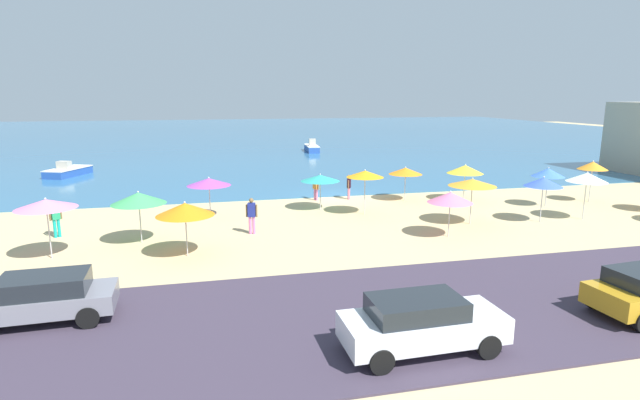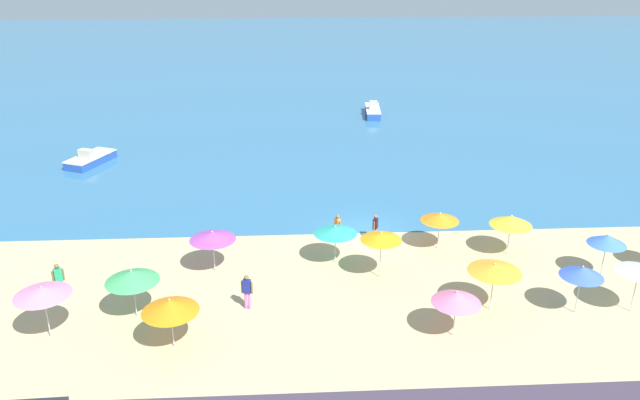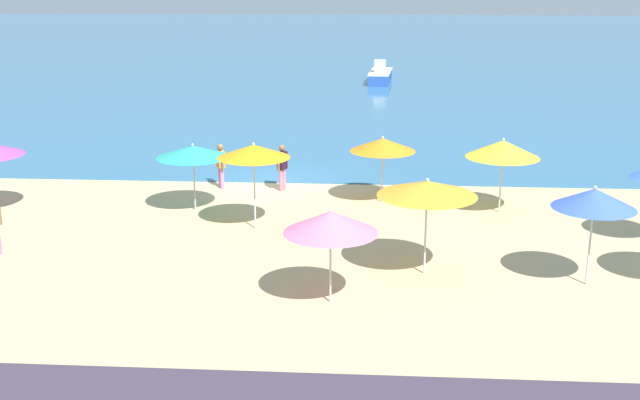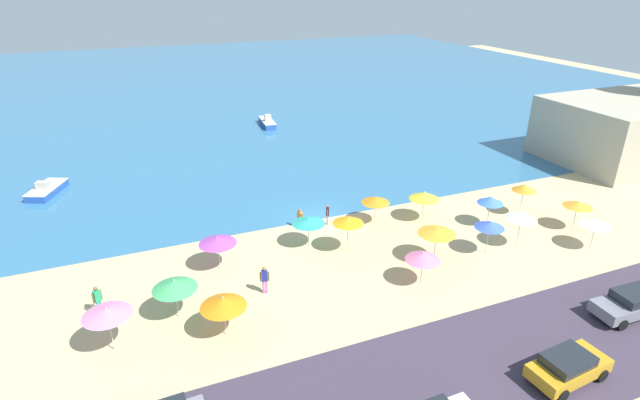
{
  "view_description": "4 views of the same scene",
  "coord_description": "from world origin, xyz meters",
  "px_view_note": "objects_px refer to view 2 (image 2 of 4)",
  "views": [
    {
      "loc": [
        -8.6,
        -31.54,
        6.67
      ],
      "look_at": [
        -2.43,
        -5.3,
        0.98
      ],
      "focal_mm": 28.0,
      "sensor_mm": 36.0,
      "label": 1
    },
    {
      "loc": [
        -4.41,
        -33.14,
        16.07
      ],
      "look_at": [
        -2.52,
        1.8,
        1.44
      ],
      "focal_mm": 35.0,
      "sensor_mm": 36.0,
      "label": 2
    },
    {
      "loc": [
        3.58,
        -27.51,
        7.35
      ],
      "look_at": [
        2.1,
        -5.34,
        0.94
      ],
      "focal_mm": 45.0,
      "sensor_mm": 36.0,
      "label": 3
    },
    {
      "loc": [
        -12.82,
        -32.03,
        17.34
      ],
      "look_at": [
        -0.12,
        -0.99,
        2.12
      ],
      "focal_mm": 28.0,
      "sensor_mm": 36.0,
      "label": 4
    }
  ],
  "objects_px": {
    "beach_umbrella_4": "(381,236)",
    "bather_3": "(375,226)",
    "beach_umbrella_5": "(582,272)",
    "beach_umbrella_13": "(132,276)",
    "bather_0": "(337,226)",
    "beach_umbrella_3": "(511,220)",
    "beach_umbrella_10": "(440,217)",
    "bather_1": "(59,279)",
    "skiff_nearshore": "(91,159)",
    "skiff_offshore": "(373,111)",
    "beach_umbrella_15": "(42,291)",
    "beach_umbrella_8": "(212,236)",
    "beach_umbrella_12": "(640,268)",
    "beach_umbrella_2": "(607,240)",
    "bather_2": "(247,290)",
    "beach_umbrella_7": "(170,306)",
    "beach_umbrella_1": "(456,297)",
    "beach_umbrella_11": "(335,230)",
    "beach_umbrella_0": "(495,268)"
  },
  "relations": [
    {
      "from": "beach_umbrella_0",
      "to": "bather_1",
      "type": "distance_m",
      "value": 20.65
    },
    {
      "from": "beach_umbrella_12",
      "to": "bather_2",
      "type": "distance_m",
      "value": 18.0
    },
    {
      "from": "beach_umbrella_5",
      "to": "beach_umbrella_13",
      "type": "distance_m",
      "value": 20.38
    },
    {
      "from": "beach_umbrella_5",
      "to": "bather_0",
      "type": "relative_size",
      "value": 1.57
    },
    {
      "from": "beach_umbrella_7",
      "to": "bather_3",
      "type": "height_order",
      "value": "beach_umbrella_7"
    },
    {
      "from": "beach_umbrella_1",
      "to": "beach_umbrella_13",
      "type": "height_order",
      "value": "beach_umbrella_13"
    },
    {
      "from": "beach_umbrella_3",
      "to": "skiff_nearshore",
      "type": "xyz_separation_m",
      "value": [
        -27.26,
        16.45,
        -1.6
      ]
    },
    {
      "from": "skiff_nearshore",
      "to": "skiff_offshore",
      "type": "height_order",
      "value": "skiff_offshore"
    },
    {
      "from": "beach_umbrella_2",
      "to": "beach_umbrella_15",
      "type": "height_order",
      "value": "beach_umbrella_15"
    },
    {
      "from": "beach_umbrella_3",
      "to": "bather_3",
      "type": "height_order",
      "value": "beach_umbrella_3"
    },
    {
      "from": "beach_umbrella_5",
      "to": "skiff_offshore",
      "type": "xyz_separation_m",
      "value": [
        -4.78,
        35.57,
        -1.67
      ]
    },
    {
      "from": "beach_umbrella_8",
      "to": "bather_3",
      "type": "xyz_separation_m",
      "value": [
        8.88,
        3.11,
        -1.12
      ]
    },
    {
      "from": "skiff_nearshore",
      "to": "beach_umbrella_10",
      "type": "bearing_deg",
      "value": -33.42
    },
    {
      "from": "beach_umbrella_4",
      "to": "beach_umbrella_8",
      "type": "distance_m",
      "value": 8.64
    },
    {
      "from": "beach_umbrella_11",
      "to": "beach_umbrella_8",
      "type": "bearing_deg",
      "value": -174.64
    },
    {
      "from": "beach_umbrella_7",
      "to": "beach_umbrella_10",
      "type": "height_order",
      "value": "beach_umbrella_7"
    },
    {
      "from": "beach_umbrella_10",
      "to": "skiff_offshore",
      "type": "distance_m",
      "value": 28.75
    },
    {
      "from": "bather_0",
      "to": "bather_3",
      "type": "xyz_separation_m",
      "value": [
        2.16,
        -0.19,
        0.02
      ]
    },
    {
      "from": "beach_umbrella_3",
      "to": "beach_umbrella_15",
      "type": "height_order",
      "value": "beach_umbrella_15"
    },
    {
      "from": "skiff_nearshore",
      "to": "skiff_offshore",
      "type": "relative_size",
      "value": 0.95
    },
    {
      "from": "beach_umbrella_1",
      "to": "beach_umbrella_7",
      "type": "height_order",
      "value": "beach_umbrella_7"
    },
    {
      "from": "beach_umbrella_1",
      "to": "bather_0",
      "type": "height_order",
      "value": "beach_umbrella_1"
    },
    {
      "from": "beach_umbrella_7",
      "to": "beach_umbrella_12",
      "type": "distance_m",
      "value": 20.97
    },
    {
      "from": "beach_umbrella_8",
      "to": "beach_umbrella_12",
      "type": "distance_m",
      "value": 20.45
    },
    {
      "from": "beach_umbrella_10",
      "to": "bather_1",
      "type": "bearing_deg",
      "value": -167.91
    },
    {
      "from": "beach_umbrella_13",
      "to": "beach_umbrella_15",
      "type": "distance_m",
      "value": 3.72
    },
    {
      "from": "beach_umbrella_11",
      "to": "bather_3",
      "type": "height_order",
      "value": "beach_umbrella_11"
    },
    {
      "from": "beach_umbrella_5",
      "to": "beach_umbrella_15",
      "type": "bearing_deg",
      "value": -178.34
    },
    {
      "from": "beach_umbrella_2",
      "to": "beach_umbrella_15",
      "type": "distance_m",
      "value": 26.86
    },
    {
      "from": "beach_umbrella_11",
      "to": "bather_3",
      "type": "relative_size",
      "value": 1.43
    },
    {
      "from": "beach_umbrella_13",
      "to": "beach_umbrella_4",
      "type": "bearing_deg",
      "value": 14.19
    },
    {
      "from": "bather_0",
      "to": "beach_umbrella_1",
      "type": "bearing_deg",
      "value": -65.94
    },
    {
      "from": "beach_umbrella_4",
      "to": "beach_umbrella_10",
      "type": "relative_size",
      "value": 1.18
    },
    {
      "from": "beach_umbrella_2",
      "to": "bather_3",
      "type": "distance_m",
      "value": 12.14
    },
    {
      "from": "beach_umbrella_5",
      "to": "bather_1",
      "type": "xyz_separation_m",
      "value": [
        -24.38,
        2.69,
        -1.14
      ]
    },
    {
      "from": "beach_umbrella_12",
      "to": "bather_1",
      "type": "relative_size",
      "value": 1.46
    },
    {
      "from": "beach_umbrella_10",
      "to": "beach_umbrella_12",
      "type": "distance_m",
      "value": 10.23
    },
    {
      "from": "beach_umbrella_2",
      "to": "beach_umbrella_5",
      "type": "distance_m",
      "value": 4.33
    },
    {
      "from": "beach_umbrella_0",
      "to": "skiff_nearshore",
      "type": "bearing_deg",
      "value": 138.25
    },
    {
      "from": "beach_umbrella_1",
      "to": "bather_0",
      "type": "bearing_deg",
      "value": 114.06
    },
    {
      "from": "beach_umbrella_4",
      "to": "bather_3",
      "type": "bearing_deg",
      "value": 85.56
    },
    {
      "from": "beach_umbrella_11",
      "to": "bather_1",
      "type": "relative_size",
      "value": 1.27
    },
    {
      "from": "beach_umbrella_0",
      "to": "skiff_nearshore",
      "type": "relative_size",
      "value": 0.52
    },
    {
      "from": "beach_umbrella_7",
      "to": "beach_umbrella_12",
      "type": "bearing_deg",
      "value": 4.4
    },
    {
      "from": "beach_umbrella_3",
      "to": "beach_umbrella_4",
      "type": "bearing_deg",
      "value": -163.64
    },
    {
      "from": "beach_umbrella_15",
      "to": "bather_2",
      "type": "relative_size",
      "value": 1.44
    },
    {
      "from": "bather_0",
      "to": "skiff_offshore",
      "type": "xyz_separation_m",
      "value": [
        5.69,
        27.35,
        -0.39
      ]
    },
    {
      "from": "beach_umbrella_5",
      "to": "bather_0",
      "type": "bearing_deg",
      "value": 141.87
    },
    {
      "from": "bather_0",
      "to": "skiff_nearshore",
      "type": "relative_size",
      "value": 0.33
    },
    {
      "from": "beach_umbrella_10",
      "to": "bather_3",
      "type": "xyz_separation_m",
      "value": [
        -3.4,
        1.17,
        -1.01
      ]
    }
  ]
}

